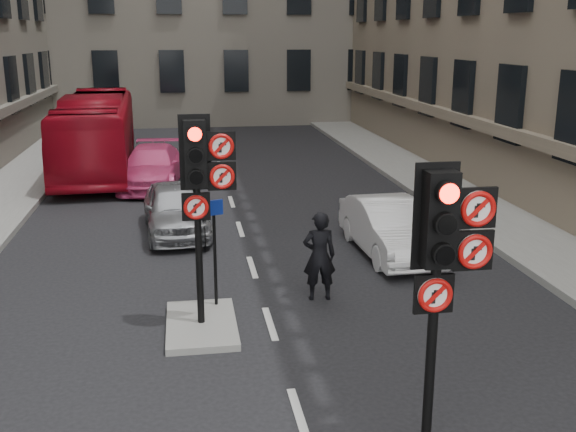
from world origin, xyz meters
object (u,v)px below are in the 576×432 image
object	(u,v)px
bus_red	(97,133)
motorcyclist	(319,256)
signal_near	(445,250)
car_silver	(175,209)
motorcycle	(204,225)
car_pink	(152,167)
info_sign	(214,238)
car_white	(389,227)
signal_far	(201,176)

from	to	relation	value
bus_red	motorcyclist	size ratio (longest dim) A/B	5.84
signal_near	car_silver	bearing A→B (deg)	107.51
motorcycle	car_silver	bearing A→B (deg)	121.84
car_pink	motorcyclist	size ratio (longest dim) A/B	2.62
signal_near	info_sign	world-z (taller)	signal_near
motorcyclist	info_sign	distance (m)	2.07
bus_red	info_sign	xyz separation A→B (m)	(3.60, -13.77, -0.01)
signal_near	car_white	bearing A→B (deg)	76.91
signal_near	motorcyclist	world-z (taller)	signal_near
signal_far	car_pink	size ratio (longest dim) A/B	0.78
car_white	motorcyclist	xyz separation A→B (m)	(-2.14, -2.44, 0.23)
car_silver	bus_red	xyz separation A→B (m)	(-2.85, 8.58, 0.77)
signal_near	motorcycle	size ratio (longest dim) A/B	2.14
signal_near	bus_red	bearing A→B (deg)	107.92
bus_red	info_sign	bearing A→B (deg)	-77.76
car_white	signal_near	bearing A→B (deg)	-105.48
info_sign	signal_near	bearing A→B (deg)	-81.95
car_silver	motorcycle	bearing A→B (deg)	-63.58
signal_near	info_sign	bearing A→B (deg)	116.72
car_white	signal_far	bearing A→B (deg)	-143.84
car_white	info_sign	world-z (taller)	info_sign
car_pink	bus_red	world-z (taller)	bus_red
car_pink	motorcyclist	world-z (taller)	motorcyclist
car_white	bus_red	bearing A→B (deg)	122.53
signal_far	info_sign	bearing A→B (deg)	73.88
car_silver	bus_red	bearing A→B (deg)	103.47
signal_far	motorcycle	bearing A→B (deg)	88.20
motorcycle	info_sign	world-z (taller)	info_sign
car_pink	bus_red	xyz separation A→B (m)	(-2.05, 2.92, 0.75)
signal_near	car_white	distance (m)	7.89
signal_far	motorcycle	world-z (taller)	signal_far
signal_near	motorcyclist	distance (m)	5.31
car_white	car_pink	xyz separation A→B (m)	(-5.67, 8.14, 0.02)
car_white	car_pink	size ratio (longest dim) A/B	0.85
signal_near	info_sign	distance (m)	5.44
motorcycle	motorcyclist	bearing A→B (deg)	-61.20
car_silver	signal_far	bearing A→B (deg)	-89.79
car_silver	car_pink	bearing A→B (deg)	93.15
motorcycle	car_pink	bearing A→B (deg)	102.85
bus_red	info_sign	size ratio (longest dim) A/B	5.10
car_silver	bus_red	world-z (taller)	bus_red
car_silver	car_white	xyz separation A→B (m)	(4.86, -2.47, -0.01)
motorcyclist	info_sign	size ratio (longest dim) A/B	0.87
signal_far	car_white	xyz separation A→B (m)	(4.33, 3.45, -2.07)
car_silver	motorcyclist	bearing A→B (deg)	-65.91
motorcyclist	info_sign	xyz separation A→B (m)	(-1.98, -0.27, 0.54)
car_pink	signal_far	bearing A→B (deg)	-78.01
motorcycle	motorcyclist	distance (m)	4.33
signal_near	bus_red	distance (m)	19.49
car_white	motorcycle	bearing A→B (deg)	159.69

